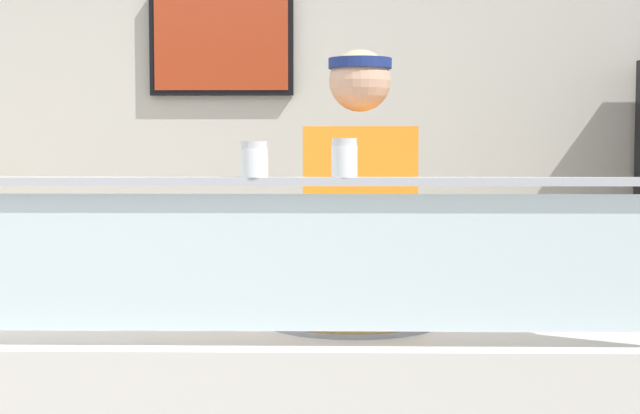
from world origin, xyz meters
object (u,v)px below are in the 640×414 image
object	(u,v)px
parmesan_shaker	(254,162)
pepper_flake_shaker	(344,160)
worker_figure	(361,272)
pizza_server	(338,309)
pizza_tray	(351,315)

from	to	relation	value
parmesan_shaker	pepper_flake_shaker	bearing A→B (deg)	0.00
pepper_flake_shaker	worker_figure	size ratio (longest dim) A/B	0.05
parmesan_shaker	worker_figure	xyz separation A→B (m)	(0.28, 0.94, -0.39)
pizza_server	pizza_tray	bearing A→B (deg)	26.89
parmesan_shaker	worker_figure	distance (m)	1.06
pizza_tray	worker_figure	bearing A→B (deg)	86.18
pizza_server	worker_figure	xyz separation A→B (m)	(0.08, 0.63, 0.02)
pepper_flake_shaker	parmesan_shaker	bearing A→B (deg)	180.00
pizza_tray	pepper_flake_shaker	size ratio (longest dim) A/B	5.27
pizza_tray	pizza_server	world-z (taller)	pizza_server
parmesan_shaker	pepper_flake_shaker	distance (m)	0.22
parmesan_shaker	pizza_tray	bearing A→B (deg)	54.08
pepper_flake_shaker	worker_figure	world-z (taller)	worker_figure
pizza_tray	pizza_server	xyz separation A→B (m)	(-0.04, -0.02, 0.02)
pizza_tray	parmesan_shaker	bearing A→B (deg)	-125.92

